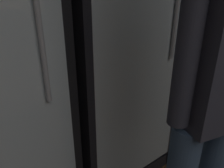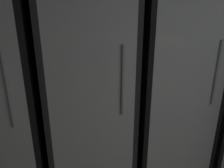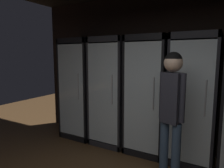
{
  "view_description": "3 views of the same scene",
  "coord_description": "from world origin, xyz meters",
  "views": [
    {
      "loc": [
        -0.6,
        1.54,
        1.36
      ],
      "look_at": [
        0.1,
        2.42,
        0.79
      ],
      "focal_mm": 40.24,
      "sensor_mm": 36.0,
      "label": 1
    },
    {
      "loc": [
        -1.4,
        0.95,
        1.64
      ],
      "look_at": [
        -1.04,
        2.48,
        1.04
      ],
      "focal_mm": 36.74,
      "sensor_mm": 36.0,
      "label": 2
    },
    {
      "loc": [
        0.72,
        -0.65,
        1.68
      ],
      "look_at": [
        -1.03,
        2.4,
        1.2
      ],
      "focal_mm": 33.07,
      "sensor_mm": 36.0,
      "label": 3
    }
  ],
  "objects": [
    {
      "name": "cooler_center",
      "position": [
        -0.47,
        2.72,
        0.99
      ],
      "size": [
        0.68,
        0.64,
        2.02
      ],
      "color": "black",
      "rests_on": "ground"
    },
    {
      "name": "wall_back",
      "position": [
        0.0,
        3.03,
        1.4
      ],
      "size": [
        6.0,
        0.06,
        2.8
      ],
      "primitive_type": "cube",
      "color": "black",
      "rests_on": "ground"
    },
    {
      "name": "cooler_left",
      "position": [
        -1.2,
        2.72,
        0.99
      ],
      "size": [
        0.68,
        0.64,
        2.02
      ],
      "color": "#2B2B30",
      "rests_on": "ground"
    }
  ]
}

